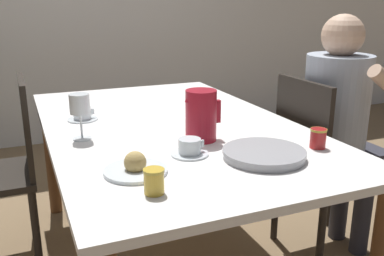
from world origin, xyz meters
The scene contains 12 objects.
dining_table centered at (0.00, 0.00, 0.64)m, with size 1.05×1.72×0.72m.
chair_person_side centered at (0.71, -0.17, 0.49)m, with size 0.42×0.42×0.90m.
chair_opposite centered at (-0.71, 0.37, 0.49)m, with size 0.42×0.42×0.90m.
person_seated centered at (0.80, -0.18, 0.71)m, with size 0.39×0.41×1.19m.
red_pitcher centered at (0.03, -0.27, 0.82)m, with size 0.15×0.12×0.20m.
wine_glass_water centered at (-0.39, -0.08, 0.86)m, with size 0.08×0.08×0.18m.
teacup_near_person centered at (-0.07, -0.41, 0.75)m, with size 0.14×0.14×0.06m.
teacup_across centered at (-0.35, 0.20, 0.75)m, with size 0.14×0.14×0.06m.
serving_tray centered at (0.15, -0.53, 0.74)m, with size 0.29×0.29×0.03m.
bread_plate centered at (-0.29, -0.49, 0.74)m, with size 0.20×0.20×0.07m.
jam_jar_amber centered at (0.39, -0.52, 0.76)m, with size 0.06×0.06×0.07m.
jam_jar_red centered at (-0.28, -0.66, 0.76)m, with size 0.06×0.06×0.07m.
Camera 1 is at (-0.61, -1.71, 1.25)m, focal length 40.00 mm.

